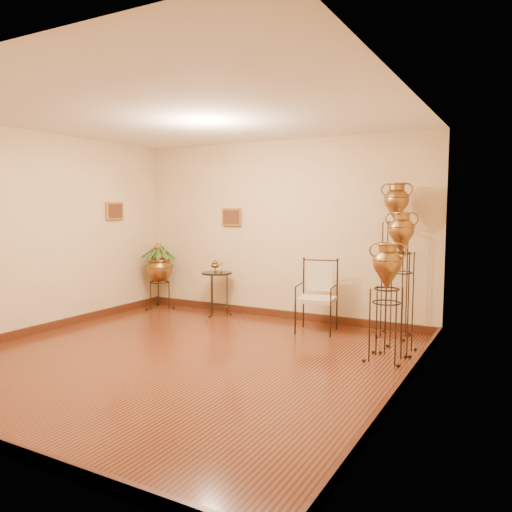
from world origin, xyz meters
The scene contains 8 objects.
ground centered at (0.00, 0.00, 0.00)m, with size 5.00×5.00×0.00m, color brown.
room_shell centered at (-0.01, 0.01, 1.73)m, with size 5.02×5.02×2.81m.
amphora_tall centered at (1.92, 2.15, 1.08)m, with size 0.50×0.50×2.11m.
amphora_mid centered at (2.15, 1.43, 0.87)m, with size 0.44×0.44×1.73m.
amphora_short centered at (2.09, 1.04, 0.69)m, with size 0.43×0.43×1.39m.
planter_urn centered at (-2.15, 2.15, 0.74)m, with size 0.75×0.75×1.33m.
armchair centered at (0.90, 1.89, 0.51)m, with size 0.65×0.61×1.02m.
side_table centered at (-0.95, 2.15, 0.37)m, with size 0.53×0.53×0.89m.
Camera 1 is at (3.49, -4.59, 1.75)m, focal length 35.00 mm.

